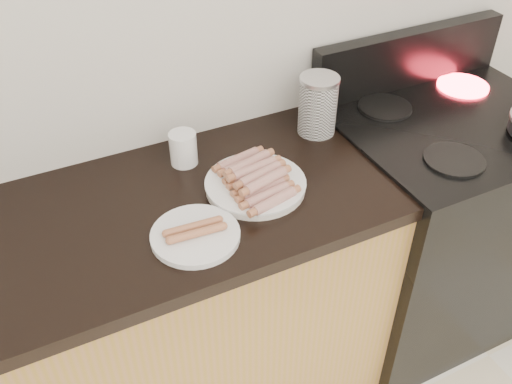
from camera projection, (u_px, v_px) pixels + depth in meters
name	position (u px, v px, depth m)	size (l,w,h in m)	color
wall_back	(190.00, 10.00, 1.57)	(4.00, 0.04, 2.60)	silver
cabinet_base	(25.00, 378.00, 1.66)	(2.20, 0.59, 0.86)	#95663C
stove	(432.00, 224.00, 2.14)	(0.76, 0.65, 0.91)	black
stove_panel	(409.00, 58.00, 2.00)	(0.76, 0.06, 0.20)	black
burner_near_left	(454.00, 160.00, 1.68)	(0.18, 0.18, 0.01)	black
burner_far_left	(385.00, 107.00, 1.92)	(0.18, 0.18, 0.01)	black
burner_far_right	(463.00, 86.00, 2.03)	(0.18, 0.18, 0.01)	#FF1E2D
main_plate	(255.00, 186.00, 1.59)	(0.28, 0.28, 0.02)	white
side_plate	(195.00, 235.00, 1.43)	(0.23, 0.23, 0.02)	white
hotdog_pile	(255.00, 177.00, 1.57)	(0.14, 0.27, 0.05)	maroon
plain_sausages	(195.00, 230.00, 1.42)	(0.14, 0.06, 0.02)	#C57247
canister	(318.00, 105.00, 1.77)	(0.12, 0.12, 0.19)	white
mug	(183.00, 148.00, 1.66)	(0.08, 0.08, 0.10)	white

